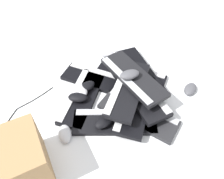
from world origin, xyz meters
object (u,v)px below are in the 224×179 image
(keyboard_8, at_px, (128,89))
(mouse_0, at_px, (87,87))
(keyboard_7, at_px, (139,91))
(keyboard_1, at_px, (97,79))
(mouse_3, at_px, (106,53))
(keyboard_4, at_px, (138,114))
(mouse_1, at_px, (78,97))
(mouse_6, at_px, (130,75))
(mouse_4, at_px, (81,90))
(keyboard_2, at_px, (83,96))
(cardboard_box, at_px, (25,158))
(keyboard_0, at_px, (131,75))
(mouse_5, at_px, (190,89))
(mouse_2, at_px, (65,134))
(keyboard_6, at_px, (138,71))
(keyboard_5, at_px, (135,103))
(mouse_7, at_px, (104,121))
(keyboard_9, at_px, (133,77))
(keyboard_3, at_px, (115,122))

(keyboard_8, xyz_separation_m, mouse_0, (-0.11, 0.22, -0.05))
(keyboard_7, distance_m, keyboard_8, 0.08)
(keyboard_1, xyz_separation_m, mouse_3, (0.22, 0.13, 0.01))
(keyboard_1, relative_size, keyboard_4, 1.01)
(mouse_1, xyz_separation_m, mouse_6, (0.24, -0.17, 0.12))
(keyboard_7, distance_m, mouse_4, 0.34)
(keyboard_7, relative_size, mouse_4, 4.22)
(keyboard_2, bearing_deg, keyboard_8, -51.76)
(keyboard_4, distance_m, mouse_6, 0.22)
(mouse_1, bearing_deg, cardboard_box, 71.36)
(mouse_4, distance_m, mouse_6, 0.30)
(keyboard_4, distance_m, cardboard_box, 0.60)
(keyboard_0, relative_size, mouse_6, 4.23)
(mouse_5, bearing_deg, mouse_0, -54.65)
(mouse_2, bearing_deg, keyboard_7, 105.08)
(mouse_3, bearing_deg, keyboard_7, 132.61)
(keyboard_0, distance_m, keyboard_6, 0.05)
(keyboard_8, relative_size, mouse_4, 4.20)
(keyboard_1, bearing_deg, keyboard_5, -91.27)
(cardboard_box, bearing_deg, mouse_1, 18.49)
(keyboard_6, bearing_deg, keyboard_0, 136.18)
(keyboard_1, relative_size, cardboard_box, 1.87)
(keyboard_4, distance_m, mouse_4, 0.36)
(keyboard_0, distance_m, mouse_4, 0.35)
(keyboard_7, xyz_separation_m, cardboard_box, (-0.66, 0.10, 0.04))
(keyboard_1, xyz_separation_m, keyboard_7, (0.06, -0.29, 0.06))
(keyboard_4, bearing_deg, keyboard_8, 71.06)
(keyboard_6, xyz_separation_m, mouse_1, (-0.41, 0.11, 0.01))
(mouse_7, bearing_deg, keyboard_9, 17.64)
(keyboard_9, bearing_deg, keyboard_0, 40.90)
(keyboard_3, bearing_deg, mouse_4, 87.61)
(keyboard_5, distance_m, mouse_4, 0.32)
(keyboard_1, relative_size, mouse_4, 4.22)
(mouse_2, bearing_deg, keyboard_0, 123.87)
(mouse_7, bearing_deg, keyboard_1, 59.72)
(keyboard_9, xyz_separation_m, mouse_3, (0.15, 0.36, -0.11))
(mouse_2, height_order, mouse_7, mouse_7)
(mouse_0, distance_m, mouse_1, 0.09)
(keyboard_2, relative_size, mouse_4, 4.18)
(keyboard_6, xyz_separation_m, mouse_3, (0.01, 0.29, -0.02))
(keyboard_6, height_order, mouse_6, mouse_6)
(keyboard_9, xyz_separation_m, mouse_6, (-0.03, 0.00, 0.04))
(mouse_1, distance_m, mouse_4, 0.06)
(mouse_5, bearing_deg, keyboard_6, -79.26)
(keyboard_7, relative_size, mouse_2, 4.22)
(keyboard_1, xyz_separation_m, mouse_2, (-0.39, -0.16, 0.01))
(keyboard_2, bearing_deg, mouse_4, 64.80)
(keyboard_0, bearing_deg, mouse_6, -146.42)
(mouse_1, height_order, mouse_6, mouse_6)
(keyboard_6, height_order, mouse_0, mouse_0)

